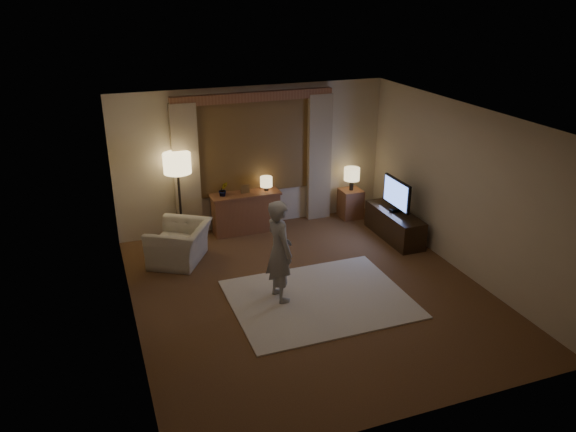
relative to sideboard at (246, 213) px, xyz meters
name	(u,v)px	position (x,y,z in m)	size (l,w,h in m)	color
room	(298,197)	(0.25, -2.00, 0.98)	(5.04, 5.54, 2.64)	brown
rug	(319,299)	(0.30, -2.72, -0.34)	(2.50, 2.00, 0.02)	beige
sideboard	(246,213)	(0.00, 0.00, 0.00)	(1.20, 0.40, 0.70)	brown
picture_frame	(245,190)	(0.00, 0.00, 0.45)	(0.16, 0.02, 0.20)	brown
plant	(223,190)	(-0.40, 0.00, 0.50)	(0.17, 0.13, 0.30)	#999999
table_lamp_sideboard	(266,182)	(0.40, 0.00, 0.55)	(0.22, 0.22, 0.30)	black
floor_lamp	(177,168)	(-1.18, -0.04, 1.00)	(0.47, 0.47, 1.60)	black
armchair	(180,244)	(-1.35, -0.81, -0.04)	(0.97, 0.85, 0.63)	beige
side_table	(351,203)	(2.10, -0.05, -0.07)	(0.40, 0.40, 0.56)	brown
table_lamp_side	(352,175)	(2.10, -0.05, 0.52)	(0.30, 0.30, 0.44)	black
tv_stand	(394,225)	(2.40, -1.20, -0.10)	(0.45, 1.40, 0.50)	black
tv	(397,194)	(2.40, -1.20, 0.48)	(0.20, 0.83, 0.60)	black
person	(279,251)	(-0.23, -2.51, 0.42)	(0.55, 0.36, 1.50)	#9D9891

